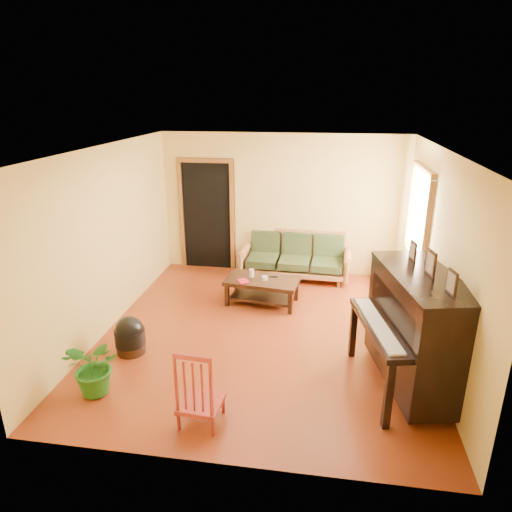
% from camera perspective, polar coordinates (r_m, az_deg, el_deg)
% --- Properties ---
extents(floor, '(5.00, 5.00, 0.00)m').
position_cam_1_polar(floor, '(6.66, 0.94, -9.59)').
color(floor, '#5F1F0C').
rests_on(floor, ground).
extents(doorway, '(1.08, 0.16, 2.05)m').
position_cam_1_polar(doorway, '(8.82, -6.16, 4.93)').
color(doorway, black).
rests_on(doorway, floor).
extents(window, '(0.12, 1.36, 1.46)m').
position_cam_1_polar(window, '(7.41, 19.73, 4.81)').
color(window, white).
rests_on(window, right_wall).
extents(sofa, '(2.00, 0.91, 0.84)m').
position_cam_1_polar(sofa, '(8.42, 4.90, -0.04)').
color(sofa, '#9F673A').
rests_on(sofa, floor).
extents(coffee_table, '(1.23, 0.77, 0.42)m').
position_cam_1_polar(coffee_table, '(7.46, 0.79, -4.40)').
color(coffee_table, black).
rests_on(coffee_table, floor).
extents(armchair, '(0.89, 0.94, 0.92)m').
position_cam_1_polar(armchair, '(6.72, 17.88, -5.90)').
color(armchair, '#9F673A').
rests_on(armchair, floor).
extents(piano, '(1.26, 1.76, 1.41)m').
position_cam_1_polar(piano, '(5.53, 19.43, -9.02)').
color(piano, black).
rests_on(piano, floor).
extents(footstool, '(0.41, 0.41, 0.38)m').
position_cam_1_polar(footstool, '(6.35, -15.45, -10.01)').
color(footstool, black).
rests_on(footstool, floor).
extents(red_chair, '(0.46, 0.49, 0.91)m').
position_cam_1_polar(red_chair, '(4.87, -6.99, -15.67)').
color(red_chair, maroon).
rests_on(red_chair, floor).
extents(leaning_frame, '(0.41, 0.12, 0.54)m').
position_cam_1_polar(leaning_frame, '(8.71, 15.78, -1.14)').
color(leaning_frame, gold).
rests_on(leaning_frame, floor).
extents(ceramic_crock, '(0.29, 0.29, 0.28)m').
position_cam_1_polar(ceramic_crock, '(8.69, 14.90, -2.04)').
color(ceramic_crock, navy).
rests_on(ceramic_crock, floor).
extents(potted_plant, '(0.78, 0.74, 0.70)m').
position_cam_1_polar(potted_plant, '(5.59, -19.45, -12.93)').
color(potted_plant, '#1F601B').
rests_on(potted_plant, floor).
extents(book, '(0.24, 0.25, 0.02)m').
position_cam_1_polar(book, '(7.24, -2.11, -3.29)').
color(book, maroon).
rests_on(book, coffee_table).
extents(candle, '(0.08, 0.08, 0.13)m').
position_cam_1_polar(candle, '(7.44, -0.55, -2.13)').
color(candle, silver).
rests_on(candle, coffee_table).
extents(glass_jar, '(0.12, 0.12, 0.06)m').
position_cam_1_polar(glass_jar, '(7.33, 1.10, -2.78)').
color(glass_jar, silver).
rests_on(glass_jar, coffee_table).
extents(remote, '(0.15, 0.05, 0.01)m').
position_cam_1_polar(remote, '(7.46, 2.18, -2.57)').
color(remote, black).
rests_on(remote, coffee_table).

